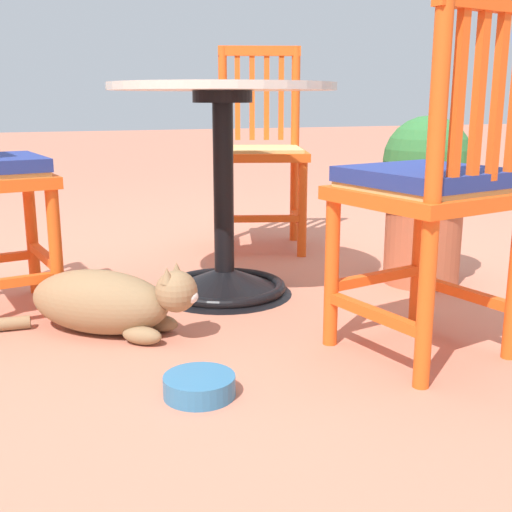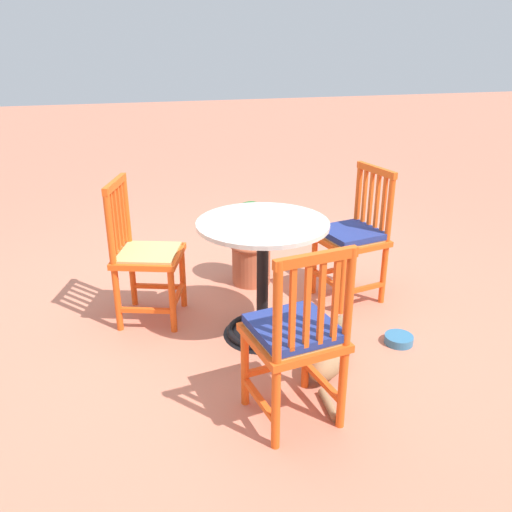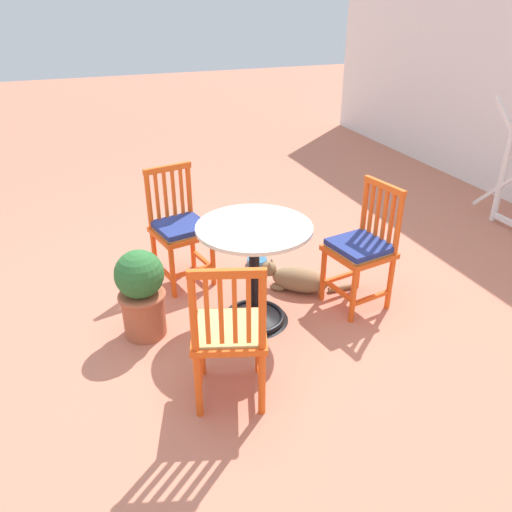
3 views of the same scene
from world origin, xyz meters
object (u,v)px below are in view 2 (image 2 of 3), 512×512
at_px(orange_chair_facing_out, 144,256).
at_px(orange_chair_at_corner, 296,337).
at_px(cafe_table, 262,292).
at_px(orange_chair_tucked_in, 353,237).
at_px(tabby_cat, 330,352).
at_px(pet_water_bowl, 399,339).
at_px(terracotta_planter, 251,241).

height_order(orange_chair_facing_out, orange_chair_at_corner, same).
xyz_separation_m(cafe_table, orange_chair_tucked_in, (-0.72, -0.34, 0.16)).
distance_m(orange_chair_facing_out, tabby_cat, 1.29).
xyz_separation_m(orange_chair_tucked_in, pet_water_bowl, (-0.04, 0.64, -0.42)).
relative_size(orange_chair_at_corner, pet_water_bowl, 5.36).
xyz_separation_m(terracotta_planter, pet_water_bowl, (-0.65, 1.05, -0.30)).
height_order(orange_chair_tucked_in, orange_chair_at_corner, same).
relative_size(orange_chair_tucked_in, orange_chair_facing_out, 1.00).
bearing_deg(cafe_table, terracotta_planter, -98.91).
bearing_deg(orange_chair_tucked_in, orange_chair_facing_out, -2.31).
height_order(orange_chair_facing_out, tabby_cat, orange_chair_facing_out).
relative_size(orange_chair_tucked_in, tabby_cat, 1.34).
height_order(orange_chair_at_corner, tabby_cat, orange_chair_at_corner).
xyz_separation_m(orange_chair_at_corner, tabby_cat, (-0.33, -0.35, -0.35)).
distance_m(orange_chair_tucked_in, pet_water_bowl, 0.77).
relative_size(tabby_cat, pet_water_bowl, 3.99).
height_order(tabby_cat, terracotta_planter, terracotta_planter).
bearing_deg(orange_chair_tucked_in, cafe_table, 24.89).
bearing_deg(orange_chair_at_corner, tabby_cat, -133.11).
height_order(orange_chair_at_corner, pet_water_bowl, orange_chair_at_corner).
bearing_deg(orange_chair_tucked_in, terracotta_planter, -33.92).
distance_m(orange_chair_facing_out, terracotta_planter, 0.86).
distance_m(terracotta_planter, pet_water_bowl, 1.27).
bearing_deg(terracotta_planter, cafe_table, 81.09).
distance_m(cafe_table, orange_chair_tucked_in, 0.81).
bearing_deg(pet_water_bowl, cafe_table, -22.09).
bearing_deg(orange_chair_tucked_in, tabby_cat, 59.67).
distance_m(orange_chair_facing_out, orange_chair_at_corner, 1.32).
height_order(orange_chair_tucked_in, pet_water_bowl, orange_chair_tucked_in).
relative_size(cafe_table, tabby_cat, 1.12).
distance_m(cafe_table, pet_water_bowl, 0.86).
bearing_deg(pet_water_bowl, terracotta_planter, -58.46).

